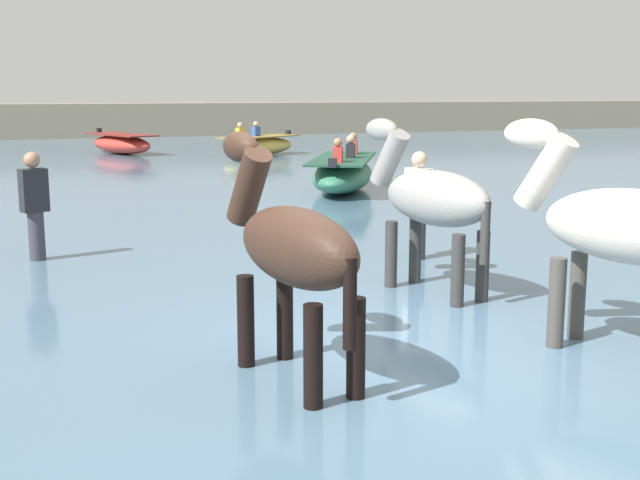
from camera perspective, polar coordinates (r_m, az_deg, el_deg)
ground_plane at (r=6.85m, az=4.06°, el=-10.02°), size 120.00×120.00×0.00m
water_surface at (r=16.22m, az=-10.62°, el=2.19°), size 90.00×90.00×0.26m
horse_lead_grey at (r=8.68m, az=7.72°, el=2.62°), size 0.86×1.91×2.08m
horse_trailing_dark_bay at (r=5.99m, az=-1.97°, el=-0.84°), size 0.77×1.91×2.06m
horse_flank_pinto at (r=6.97m, az=20.25°, el=0.52°), size 1.16×1.92×2.15m
boat_mid_channel at (r=28.83m, az=-13.61°, el=6.50°), size 2.26×3.61×0.81m
boat_distant_east at (r=17.61m, az=1.59°, el=4.61°), size 2.88×3.98×1.19m
boat_near_port at (r=27.24m, az=-4.28°, el=6.54°), size 3.22×2.56×1.12m
person_onlooker_right at (r=10.93m, az=-19.15°, el=1.81°), size 0.37×0.29×1.63m
person_spectator_far at (r=10.47m, az=6.83°, el=1.96°), size 0.31×0.37×1.63m
far_shoreline at (r=39.70m, az=-16.57°, el=7.77°), size 80.00×2.40×1.79m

